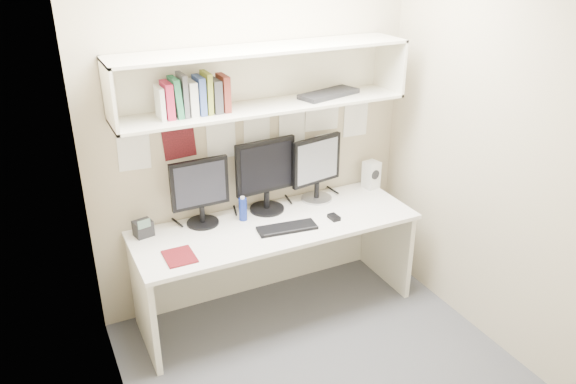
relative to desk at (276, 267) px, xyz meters
name	(u,v)px	position (x,y,z in m)	size (l,w,h in m)	color
floor	(318,361)	(0.00, -0.65, -0.37)	(2.40, 2.00, 0.01)	#47474C
wall_back	(254,131)	(0.00, 0.35, 0.93)	(2.40, 0.02, 2.60)	#B5A88A
wall_front	(439,267)	(0.00, -1.65, 0.93)	(2.40, 0.02, 2.60)	#B5A88A
wall_left	(105,226)	(-1.20, -0.65, 0.93)	(0.02, 2.00, 2.60)	#B5A88A
wall_right	(483,149)	(1.20, -0.65, 0.93)	(0.02, 2.00, 2.60)	#B5A88A
desk	(276,267)	(0.00, 0.00, 0.00)	(2.00, 0.70, 0.73)	white
overhead_hutch	(261,77)	(0.00, 0.21, 1.35)	(2.00, 0.38, 0.40)	silver
pinned_papers	(254,138)	(0.00, 0.34, 0.88)	(1.92, 0.01, 0.48)	white
monitor_left	(200,190)	(-0.46, 0.22, 0.62)	(0.41, 0.22, 0.48)	black
monitor_center	(266,174)	(0.03, 0.22, 0.65)	(0.46, 0.25, 0.54)	black
monitor_right	(317,166)	(0.44, 0.22, 0.63)	(0.42, 0.23, 0.50)	#A5A5AA
keyboard	(287,228)	(0.03, -0.12, 0.37)	(0.41, 0.15, 0.02)	black
mouse	(334,217)	(0.40, -0.13, 0.38)	(0.06, 0.09, 0.03)	black
speaker	(371,175)	(0.94, 0.22, 0.47)	(0.13, 0.13, 0.22)	silver
blue_bottle	(243,209)	(-0.19, 0.14, 0.45)	(0.06, 0.06, 0.18)	navy
maroon_notebook	(180,257)	(-0.74, -0.16, 0.37)	(0.18, 0.22, 0.01)	#5C0F14
desk_phone	(143,228)	(-0.87, 0.22, 0.42)	(0.14, 0.13, 0.14)	black
book_stack	(193,96)	(-0.48, 0.16, 1.29)	(0.45, 0.16, 0.27)	silver
hutch_tray	(329,94)	(0.50, 0.17, 1.19)	(0.45, 0.17, 0.03)	black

